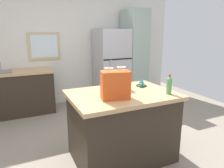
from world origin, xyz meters
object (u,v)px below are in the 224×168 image
(refrigerator, at_px, (112,66))
(small_box, at_px, (125,86))
(kitchen_island, at_px, (122,126))
(shopping_bag, at_px, (115,85))
(ear_defenders, at_px, (141,85))
(bottle, at_px, (169,85))
(tall_cabinet, at_px, (134,55))

(refrigerator, xyz_separation_m, small_box, (-0.81, -2.14, 0.11))
(kitchen_island, height_order, small_box, small_box)
(kitchen_island, relative_size, refrigerator, 0.77)
(refrigerator, relative_size, small_box, 10.57)
(shopping_bag, bearing_deg, ear_defenders, 31.55)
(shopping_bag, relative_size, bottle, 1.48)
(tall_cabinet, xyz_separation_m, small_box, (-1.42, -2.14, -0.12))
(refrigerator, relative_size, bottle, 6.87)
(small_box, bearing_deg, ear_defenders, 18.04)
(shopping_bag, bearing_deg, kitchen_island, 43.28)
(tall_cabinet, xyz_separation_m, ear_defenders, (-1.09, -2.03, -0.16))
(shopping_bag, height_order, bottle, shopping_bag)
(kitchen_island, distance_m, shopping_bag, 0.66)
(small_box, height_order, ear_defenders, small_box)
(tall_cabinet, bearing_deg, bottle, -111.62)
(small_box, distance_m, ear_defenders, 0.35)
(kitchen_island, xyz_separation_m, bottle, (0.51, -0.27, 0.56))
(refrigerator, xyz_separation_m, shopping_bag, (-1.07, -2.39, 0.21))
(tall_cabinet, xyz_separation_m, shopping_bag, (-1.68, -2.39, -0.02))
(refrigerator, xyz_separation_m, ear_defenders, (-0.48, -2.03, 0.07))
(kitchen_island, relative_size, small_box, 8.14)
(refrigerator, bearing_deg, tall_cabinet, 0.03)
(shopping_bag, bearing_deg, refrigerator, 65.98)
(refrigerator, xyz_separation_m, tall_cabinet, (0.61, 0.00, 0.22))
(refrigerator, distance_m, ear_defenders, 2.09)
(kitchen_island, bearing_deg, tall_cabinet, 56.06)
(kitchen_island, bearing_deg, ear_defenders, 25.32)
(shopping_bag, distance_m, bottle, 0.69)
(bottle, bearing_deg, small_box, 139.76)
(tall_cabinet, distance_m, shopping_bag, 2.92)
(kitchen_island, relative_size, shopping_bag, 3.56)
(small_box, relative_size, ear_defenders, 0.78)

